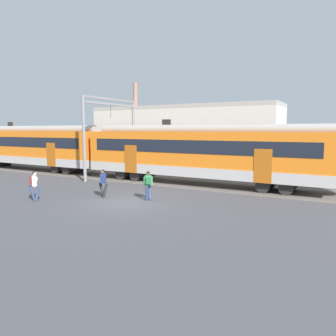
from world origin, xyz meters
TOP-DOWN VIEW (x-y plane):
  - ground_plane at (0.00, 0.00)m, footprint 160.00×160.00m
  - track_bed at (-10.09, 7.47)m, footprint 80.00×4.40m
  - commuter_train at (-7.61, 7.47)m, footprint 38.05×3.07m
  - pedestrian_white at (-4.76, -2.19)m, footprint 0.67×0.52m
  - pedestrian_navy at (-2.06, 0.46)m, footprint 0.70×0.53m
  - pedestrian_green at (0.68, 1.07)m, footprint 0.51×0.71m
  - catenary_gantry at (-7.13, 7.47)m, footprint 0.24×6.64m
  - background_building at (-5.06, 16.57)m, footprint 19.88×5.00m

SIDE VIEW (x-z plane):
  - ground_plane at x=0.00m, z-range 0.00..0.00m
  - track_bed at x=-10.09m, z-range 0.00..0.01m
  - pedestrian_navy at x=-2.06m, z-range 0.13..1.80m
  - pedestrian_white at x=-4.76m, z-range 0.16..1.82m
  - pedestrian_green at x=0.68m, z-range 0.16..1.82m
  - commuter_train at x=-7.61m, z-range -0.11..4.62m
  - background_building at x=-5.06m, z-range -1.39..7.81m
  - catenary_gantry at x=-7.13m, z-range 1.05..7.58m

